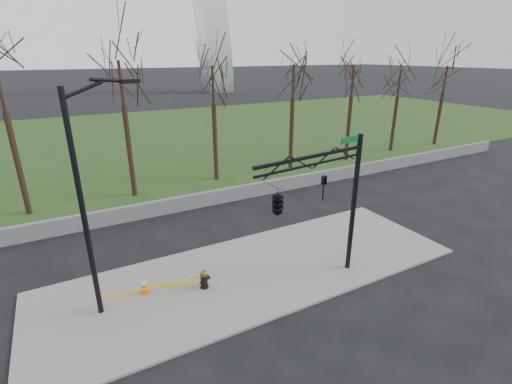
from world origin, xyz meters
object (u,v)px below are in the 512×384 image
traffic_cone (144,286)px  street_light (87,192)px  traffic_signal_mast (295,197)px  fire_hydrant (204,279)px

traffic_cone → street_light: (-1.42, -0.38, 4.29)m
street_light → traffic_signal_mast: 6.89m
fire_hydrant → street_light: size_ratio=0.10×
traffic_cone → fire_hydrant: bearing=-20.4°
traffic_signal_mast → fire_hydrant: bearing=138.6°
fire_hydrant → traffic_cone: size_ratio=1.35×
fire_hydrant → street_light: 5.57m
street_light → traffic_cone: bearing=8.5°
fire_hydrant → street_light: street_light is taller
traffic_cone → traffic_signal_mast: size_ratio=0.10×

